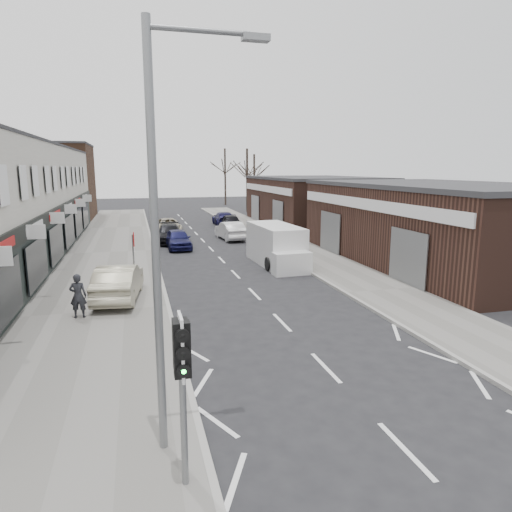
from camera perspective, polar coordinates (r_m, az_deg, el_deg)
ground at (r=11.90m, az=12.69°, el=-17.35°), size 160.00×160.00×0.00m
pavement_left at (r=31.75m, az=-17.74°, el=0.40°), size 5.50×64.00×0.12m
pavement_right at (r=33.49m, az=4.12°, el=1.42°), size 3.50×64.00×0.12m
brick_block_far at (r=54.90m, az=-24.01°, el=8.36°), size 8.00×10.00×8.00m
right_unit_near at (r=29.29m, az=22.07°, el=3.60°), size 10.00×18.00×4.50m
right_unit_far at (r=46.76m, az=7.23°, el=6.77°), size 10.00×16.00×4.50m
tree_far_a at (r=59.18m, az=-1.10°, el=5.53°), size 3.60×3.60×8.00m
tree_far_b at (r=65.59m, az=-0.22°, el=6.06°), size 3.60×3.60×7.50m
tree_far_c at (r=70.75m, az=-3.83°, el=6.40°), size 3.60×3.60×8.50m
traffic_light at (r=7.90m, az=-9.26°, el=-12.89°), size 0.28×0.60×3.10m
street_lamp at (r=8.49m, az=-11.39°, el=4.19°), size 2.23×0.22×8.00m
warning_sign at (r=21.49m, az=-15.03°, el=1.50°), size 0.12×0.80×2.70m
white_van at (r=26.72m, az=2.57°, el=1.25°), size 2.32×6.02×2.31m
sedan_on_pavement at (r=20.10m, az=-16.80°, el=-3.11°), size 2.13×4.71×1.50m
pedestrian at (r=18.11m, az=-21.35°, el=-4.65°), size 0.65×0.46×1.67m
parked_car_left_a at (r=32.47m, az=-9.71°, el=2.10°), size 1.71×4.05×1.37m
parked_car_left_b at (r=35.36m, az=-10.82°, el=2.77°), size 2.29×4.78×1.35m
parked_car_left_c at (r=40.80m, az=-10.93°, el=3.76°), size 2.25×4.54×1.24m
parked_car_right_a at (r=36.18m, az=-3.21°, el=3.19°), size 1.84×4.43×1.43m
parked_car_right_b at (r=42.74m, az=-3.27°, el=4.35°), size 1.68×4.05×1.37m
parked_car_right_c at (r=45.33m, az=-4.06°, el=4.70°), size 2.06×4.69×1.34m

